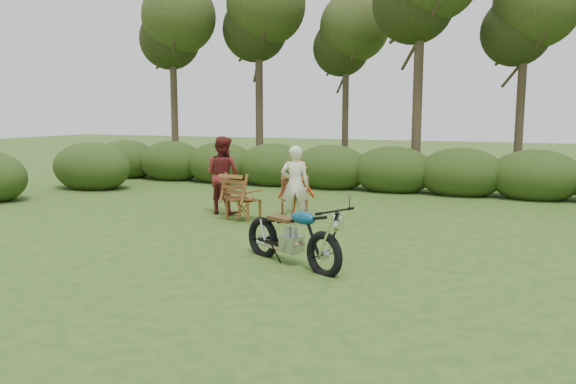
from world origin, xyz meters
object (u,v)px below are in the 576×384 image
at_px(lawn_chair_left, 244,219).
at_px(adult_a, 295,223).
at_px(adult_b, 223,214).
at_px(child, 296,216).
at_px(motorcycle, 292,264).
at_px(side_table, 243,209).
at_px(lawn_chair_right, 294,217).
at_px(cup, 242,196).

relative_size(lawn_chair_left, adult_a, 0.62).
distance_m(adult_b, child, 1.79).
bearing_deg(motorcycle, side_table, 155.88).
bearing_deg(adult_a, lawn_chair_right, -85.62).
relative_size(adult_a, adult_b, 0.92).
relative_size(cup, child, 0.09).
relative_size(lawn_chair_left, child, 0.81).
height_order(side_table, child, child).
height_order(adult_a, child, adult_a).
relative_size(side_table, adult_b, 0.28).
xyz_separation_m(lawn_chair_right, adult_a, (0.25, -0.59, 0.00)).
xyz_separation_m(cup, adult_b, (-0.80, 0.59, -0.56)).
height_order(adult_a, adult_b, adult_b).
relative_size(cup, adult_b, 0.07).
bearing_deg(child, lawn_chair_right, 54.52).
xyz_separation_m(motorcycle, lawn_chair_left, (-2.43, 3.11, 0.00)).
distance_m(side_table, cup, 0.31).
relative_size(lawn_chair_left, cup, 8.58).
bearing_deg(adult_b, cup, 154.00).
relative_size(lawn_chair_right, adult_a, 0.60).
bearing_deg(motorcycle, cup, 156.15).
bearing_deg(child, lawn_chair_left, 9.93).
distance_m(motorcycle, child, 4.13).
bearing_deg(side_table, lawn_chair_left, 111.26).
height_order(side_table, adult_a, adult_a).
distance_m(lawn_chair_right, adult_a, 0.64).
xyz_separation_m(adult_a, child, (-0.24, 0.69, 0.00)).
xyz_separation_m(lawn_chair_right, child, (0.01, 0.11, 0.00)).
bearing_deg(cup, motorcycle, -50.98).
bearing_deg(side_table, lawn_chair_right, 41.27).
bearing_deg(lawn_chair_left, side_table, 120.01).
xyz_separation_m(lawn_chair_left, side_table, (0.06, -0.15, 0.26)).
bearing_deg(adult_b, motorcycle, 142.47).
bearing_deg(lawn_chair_right, side_table, 17.95).
bearing_deg(lawn_chair_right, cup, 16.95).
bearing_deg(adult_a, adult_b, -29.58).
relative_size(side_table, child, 0.39).
distance_m(side_table, adult_b, 1.06).
relative_size(lawn_chair_right, cup, 8.19).
xyz_separation_m(lawn_chair_left, cup, (0.03, -0.15, 0.56)).
xyz_separation_m(side_table, cup, (-0.03, 0.01, 0.30)).
relative_size(side_table, cup, 4.14).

